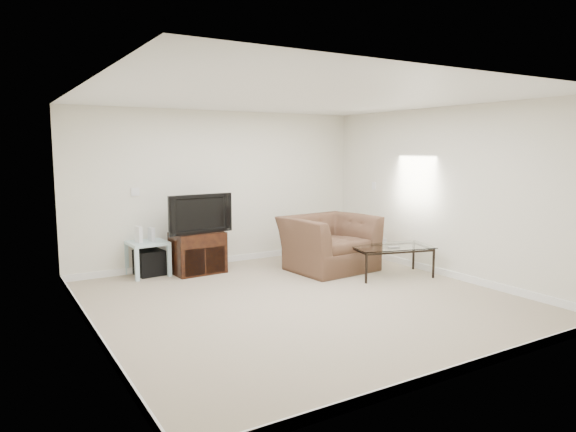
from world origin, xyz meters
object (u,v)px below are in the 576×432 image
tv_stand (198,253)px  coffee_table (391,261)px  recliner (329,234)px  side_table (148,258)px  subwoofer (149,263)px  television (198,213)px

tv_stand → coffee_table: tv_stand is taller
tv_stand → recliner: recliner is taller
side_table → coffee_table: bearing=-31.6°
recliner → coffee_table: recliner is taller
subwoofer → coffee_table: coffee_table is taller
side_table → subwoofer: bearing=37.4°
subwoofer → recliner: 2.78m
side_table → recliner: size_ratio=0.42×
television → coffee_table: 2.99m
television → side_table: size_ratio=1.76×
recliner → tv_stand: bearing=150.2°
television → recliner: bearing=-29.5°
television → subwoofer: (-0.68, 0.29, -0.74)m
recliner → coffee_table: bearing=-61.6°
recliner → subwoofer: bearing=151.3°
television → coffee_table: (2.40, -1.65, -0.70)m
subwoofer → coffee_table: size_ratio=0.33×
tv_stand → coffee_table: (2.40, -1.68, -0.09)m
television → subwoofer: bearing=151.6°
tv_stand → recliner: bearing=-28.1°
television → subwoofer: size_ratio=2.48×
television → side_table: bearing=154.2°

